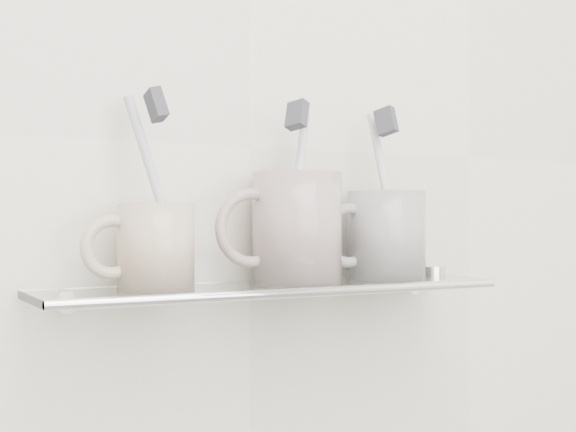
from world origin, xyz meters
TOP-DOWN VIEW (x-y plane):
  - wall_back at (0.00, 1.10)m, footprint 2.50×0.00m
  - shelf_glass at (0.00, 1.04)m, footprint 0.50×0.12m
  - shelf_rail at (0.00, 0.98)m, footprint 0.50×0.01m
  - bracket_left at (-0.21, 1.09)m, footprint 0.02×0.03m
  - bracket_right at (0.21, 1.09)m, footprint 0.02×0.03m
  - mug_left at (-0.13, 1.04)m, footprint 0.09×0.09m
  - mug_left_handle at (-0.17, 1.04)m, footprint 0.06×0.01m
  - toothbrush_left at (-0.13, 1.04)m, footprint 0.05×0.06m
  - bristles_left at (-0.13, 1.04)m, footprint 0.02×0.03m
  - mug_center at (0.03, 1.04)m, footprint 0.12×0.12m
  - mug_center_handle at (-0.03, 1.04)m, footprint 0.08×0.01m
  - toothbrush_center at (0.03, 1.04)m, footprint 0.06×0.06m
  - bristles_center at (0.03, 1.04)m, footprint 0.03×0.03m
  - mug_right at (0.15, 1.04)m, footprint 0.11×0.11m
  - mug_right_handle at (0.10, 1.04)m, footprint 0.07×0.01m
  - toothbrush_right at (0.15, 1.04)m, footprint 0.02×0.07m
  - bristles_right at (0.15, 1.04)m, footprint 0.02×0.03m
  - chrome_cap at (0.21, 1.04)m, footprint 0.03×0.03m

SIDE VIEW (x-z plane):
  - bracket_left at x=-0.21m, z-range 1.08..1.09m
  - bracket_right at x=0.21m, z-range 1.08..1.09m
  - shelf_glass at x=0.00m, z-range 1.09..1.10m
  - shelf_rail at x=0.00m, z-range 1.09..1.10m
  - chrome_cap at x=0.21m, z-range 1.10..1.11m
  - mug_left at x=-0.13m, z-range 1.10..1.18m
  - mug_left_handle at x=-0.17m, z-range 1.11..1.17m
  - mug_right at x=0.15m, z-range 1.10..1.20m
  - mug_right_handle at x=0.10m, z-range 1.11..1.19m
  - mug_center at x=0.03m, z-range 1.10..1.22m
  - mug_center_handle at x=-0.03m, z-range 1.12..1.20m
  - toothbrush_left at x=-0.13m, z-range 1.11..1.29m
  - toothbrush_center at x=0.03m, z-range 1.11..1.29m
  - toothbrush_right at x=0.15m, z-range 1.11..1.29m
  - wall_back at x=0.00m, z-range 0.00..2.50m
  - bristles_left at x=-0.13m, z-range 1.26..1.30m
  - bristles_center at x=0.03m, z-range 1.26..1.30m
  - bristles_right at x=0.15m, z-range 1.26..1.30m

